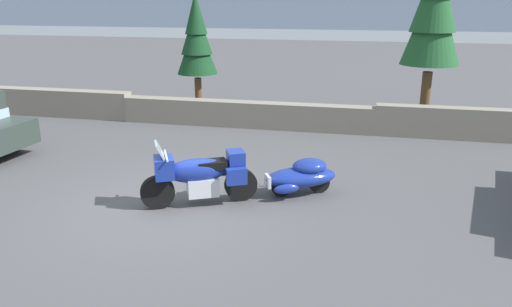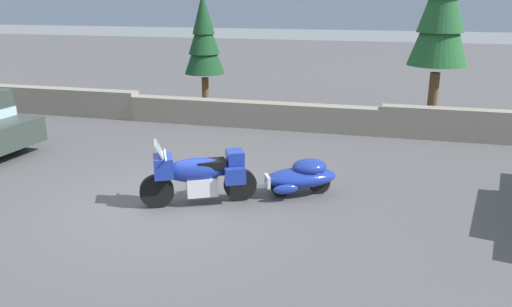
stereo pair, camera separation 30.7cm
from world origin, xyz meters
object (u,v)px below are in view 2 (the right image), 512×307
object	(u,v)px
pine_tree_secondary	(204,38)
pine_tree_tall	(443,5)
touring_motorcycle	(198,174)
car_shaped_trailer	(301,176)

from	to	relation	value
pine_tree_secondary	pine_tree_tall	bearing A→B (deg)	-3.28
touring_motorcycle	pine_tree_tall	bearing A→B (deg)	57.35
car_shaped_trailer	pine_tree_secondary	xyz separation A→B (m)	(-4.69, 7.14, 2.17)
pine_tree_secondary	car_shaped_trailer	bearing A→B (deg)	-56.73
touring_motorcycle	pine_tree_tall	distance (m)	9.60
touring_motorcycle	car_shaped_trailer	xyz separation A→B (m)	(1.88, 0.95, -0.21)
touring_motorcycle	pine_tree_secondary	xyz separation A→B (m)	(-2.80, 8.10, 1.96)
car_shaped_trailer	pine_tree_tall	distance (m)	8.06
touring_motorcycle	car_shaped_trailer	distance (m)	2.12
touring_motorcycle	pine_tree_secondary	bearing A→B (deg)	109.09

